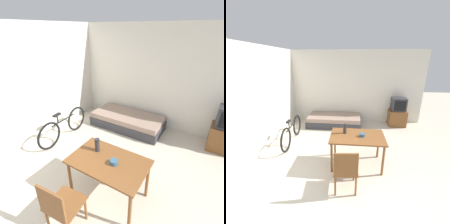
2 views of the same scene
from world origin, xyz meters
The scene contains 8 objects.
wall_back centered at (0.00, 3.74, 1.35)m, with size 5.43×0.06×2.70m.
wall_left centered at (-2.24, 1.85, 1.35)m, with size 0.06×4.71×2.70m.
daybed centered at (-0.55, 3.16, 0.19)m, with size 1.96×0.93×0.38m.
dining_table centered at (0.23, 0.97, 0.65)m, with size 1.19×0.75×0.74m.
wooden_chair centered at (0.02, 0.15, 0.51)m, with size 0.48×0.48×0.90m.
bicycle centered at (-1.64, 1.82, 0.34)m, with size 0.13×1.62×0.75m.
thermos_flask centered at (-0.05, 1.08, 0.87)m, with size 0.08×0.08×0.23m.
mate_bowl centered at (0.34, 0.96, 0.78)m, with size 0.12×0.12×0.07m.
Camera 1 is at (1.36, -0.75, 2.57)m, focal length 28.00 mm.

